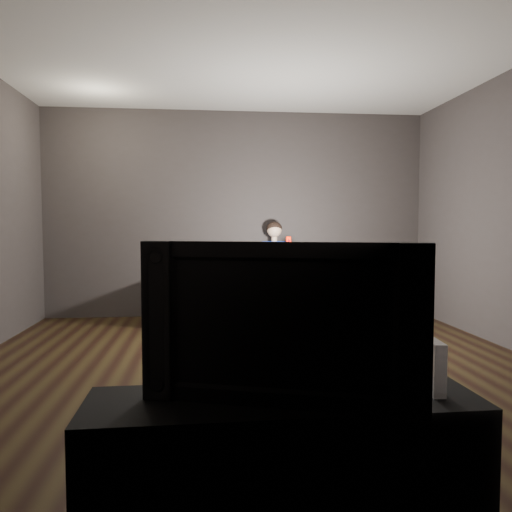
{
  "coord_description": "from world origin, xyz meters",
  "views": [
    {
      "loc": [
        -0.43,
        -4.13,
        1.2
      ],
      "look_at": [
        0.15,
        1.55,
        0.85
      ],
      "focal_mm": 35.0,
      "sensor_mm": 36.0,
      "label": 1
    }
  ],
  "objects": [
    {
      "name": "ceiling",
      "position": [
        0.0,
        0.0,
        2.7
      ],
      "size": [
        5.0,
        5.0,
        0.02
      ],
      "primitive_type": "cube",
      "color": "white",
      "rests_on": "back_wall"
    },
    {
      "name": "front_wall",
      "position": [
        0.0,
        -2.5,
        1.35
      ],
      "size": [
        5.0,
        0.04,
        2.7
      ],
      "primitive_type": "cube",
      "color": "#3E3837",
      "rests_on": "ground"
    },
    {
      "name": "wii_remote_red",
      "position": [
        0.54,
        1.62,
        0.96
      ],
      "size": [
        0.06,
        0.08,
        0.22
      ],
      "color": "red",
      "rests_on": "child"
    },
    {
      "name": "media_console",
      "position": [
        -0.13,
        -2.27,
        0.27
      ],
      "size": [
        1.52,
        0.46,
        0.54
      ],
      "primitive_type": "cube",
      "rotation": [
        0.0,
        0.0,
        0.02
      ],
      "color": "black",
      "rests_on": "floor"
    },
    {
      "name": "sofa",
      "position": [
        0.2,
        2.12,
        0.28
      ],
      "size": [
        2.21,
        0.95,
        0.85
      ],
      "color": "black",
      "rests_on": "floor"
    },
    {
      "name": "floor",
      "position": [
        0.0,
        0.0,
        0.0
      ],
      "size": [
        5.0,
        5.0,
        0.0
      ],
      "primitive_type": "plane",
      "color": "black",
      "rests_on": "ground"
    },
    {
      "name": "back_wall",
      "position": [
        0.0,
        2.5,
        1.35
      ],
      "size": [
        5.0,
        0.04,
        2.7
      ],
      "primitive_type": "cube",
      "color": "#3E3837",
      "rests_on": "ground"
    },
    {
      "name": "wii_console",
      "position": [
        0.46,
        -2.27,
        0.65
      ],
      "size": [
        0.06,
        0.16,
        0.21
      ],
      "primitive_type": "cube",
      "rotation": [
        0.0,
        0.0,
        -0.09
      ],
      "color": "white",
      "rests_on": "media_console"
    },
    {
      "name": "child",
      "position": [
        0.45,
        2.07,
        0.73
      ],
      "size": [
        0.47,
        0.58,
        1.16
      ],
      "color": "black",
      "rests_on": "sofa"
    },
    {
      "name": "tv",
      "position": [
        -0.13,
        -2.27,
        0.84
      ],
      "size": [
        1.04,
        0.44,
        0.6
      ],
      "primitive_type": "imported",
      "rotation": [
        0.0,
        0.0,
        -0.3
      ],
      "color": "black",
      "rests_on": "media_console"
    },
    {
      "name": "coffee_table",
      "position": [
        0.09,
        0.92,
        0.31
      ],
      "size": [
        1.02,
        0.57,
        0.36
      ],
      "color": "black",
      "rests_on": "floor"
    },
    {
      "name": "wii_remote_black",
      "position": [
        -0.8,
        2.04,
        0.62
      ],
      "size": [
        0.05,
        0.16,
        0.03
      ],
      "color": "black",
      "rests_on": "sofa"
    },
    {
      "name": "nunchuk_white",
      "position": [
        0.37,
        1.62,
        0.91
      ],
      "size": [
        0.08,
        0.11,
        0.16
      ],
      "color": "white",
      "rests_on": "child"
    }
  ]
}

